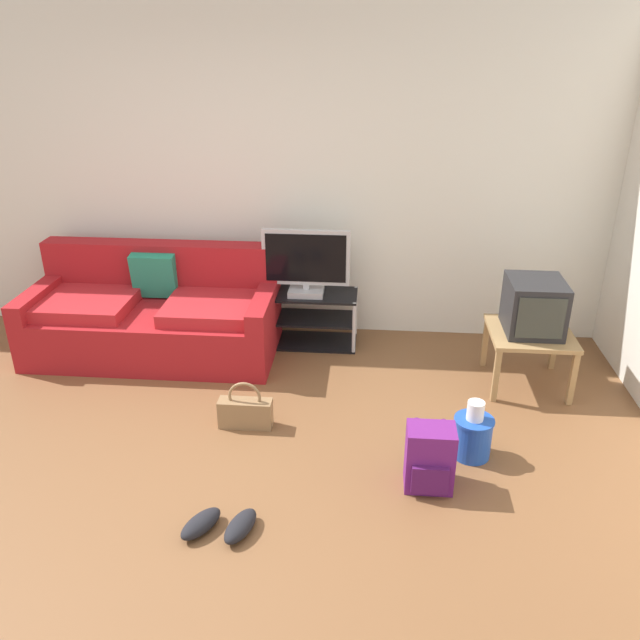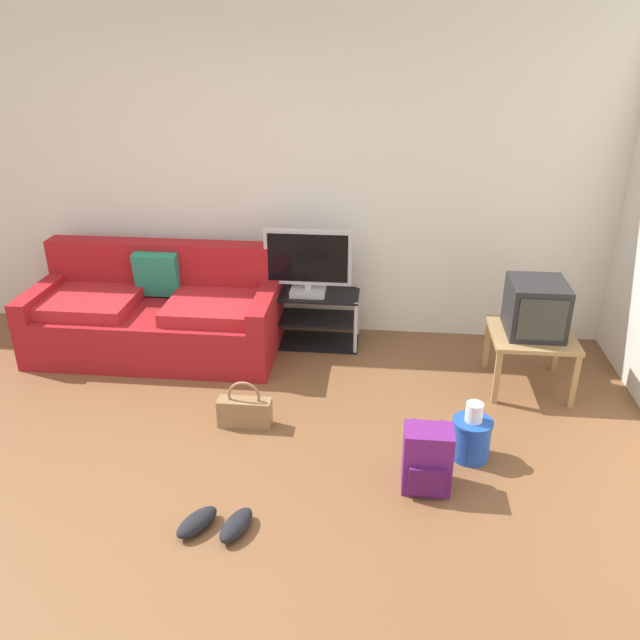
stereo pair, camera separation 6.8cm
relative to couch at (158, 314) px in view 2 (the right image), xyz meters
name	(u,v)px [view 2 (the right image)]	position (x,y,z in m)	size (l,w,h in m)	color
ground_plane	(163,507)	(0.64, -1.87, -0.32)	(9.00, 9.80, 0.02)	brown
wall_back	(244,172)	(0.64, 0.58, 1.04)	(9.00, 0.10, 2.70)	silver
couch	(158,314)	(0.00, 0.00, 0.00)	(1.95, 0.89, 0.83)	maroon
tv_stand	(309,318)	(1.21, 0.23, -0.08)	(0.83, 0.37, 0.45)	black
flat_tv	(308,263)	(1.21, 0.21, 0.41)	(0.70, 0.22, 0.54)	#B2B2B7
side_table	(531,340)	(2.89, -0.31, 0.07)	(0.58, 0.58, 0.43)	#9E7A4C
crt_tv	(536,308)	(2.89, -0.30, 0.32)	(0.39, 0.44, 0.38)	#232326
backpack	(427,459)	(2.10, -1.56, -0.12)	(0.27, 0.27, 0.39)	#661E70
handbag	(245,411)	(0.93, -1.04, -0.20)	(0.35, 0.12, 0.33)	olive
cleaning_bucket	(472,435)	(2.39, -1.24, -0.15)	(0.25, 0.25, 0.38)	blue
sneakers_pair	(217,524)	(0.99, -2.03, -0.26)	(0.43, 0.30, 0.09)	black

